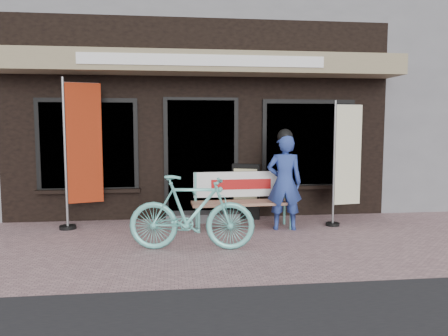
{
  "coord_description": "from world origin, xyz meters",
  "views": [
    {
      "loc": [
        -0.54,
        -5.92,
        1.71
      ],
      "look_at": [
        0.26,
        0.7,
        1.05
      ],
      "focal_mm": 35.0,
      "sensor_mm": 36.0,
      "label": 1
    }
  ],
  "objects": [
    {
      "name": "bicycle",
      "position": [
        -0.27,
        -0.04,
        0.52
      ],
      "size": [
        1.77,
        0.71,
        1.03
      ],
      "primitive_type": "imported",
      "rotation": [
        0.0,
        0.0,
        1.43
      ],
      "color": "#66C8BD",
      "rests_on": "ground"
    },
    {
      "name": "storefront",
      "position": [
        0.0,
        4.96,
        2.99
      ],
      "size": [
        7.0,
        6.77,
        6.0
      ],
      "color": "black",
      "rests_on": "ground"
    },
    {
      "name": "ground",
      "position": [
        0.0,
        0.0,
        0.0
      ],
      "size": [
        70.0,
        70.0,
        0.0
      ],
      "primitive_type": "plane",
      "color": "#A47D7F",
      "rests_on": "ground"
    },
    {
      "name": "bench",
      "position": [
        0.63,
        1.19,
        0.54
      ],
      "size": [
        1.72,
        0.5,
        0.92
      ],
      "rotation": [
        0.0,
        0.0,
        0.03
      ],
      "color": "#66C8BD",
      "rests_on": "ground"
    },
    {
      "name": "person",
      "position": [
        1.28,
        0.95,
        0.81
      ],
      "size": [
        0.61,
        0.45,
        1.65
      ],
      "rotation": [
        0.0,
        0.0,
        -0.15
      ],
      "color": "navy",
      "rests_on": "ground"
    },
    {
      "name": "nobori_red",
      "position": [
        -2.01,
        1.47,
        1.28
      ],
      "size": [
        0.73,
        0.35,
        2.47
      ],
      "rotation": [
        0.0,
        0.0,
        0.29
      ],
      "color": "gray",
      "rests_on": "ground"
    },
    {
      "name": "menu_stand",
      "position": [
        0.8,
        1.82,
        0.52
      ],
      "size": [
        0.5,
        0.27,
        1.01
      ],
      "rotation": [
        0.0,
        0.0,
        -0.37
      ],
      "color": "black",
      "rests_on": "ground"
    },
    {
      "name": "nobori_cream",
      "position": [
        2.39,
        1.14,
        1.09
      ],
      "size": [
        0.63,
        0.26,
        2.12
      ],
      "rotation": [
        0.0,
        0.0,
        0.15
      ],
      "color": "gray",
      "rests_on": "ground"
    }
  ]
}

